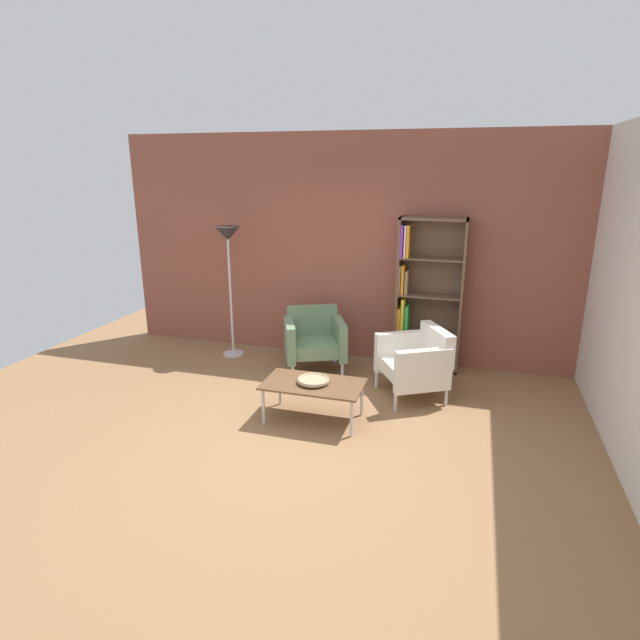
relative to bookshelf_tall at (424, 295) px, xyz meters
name	(u,v)px	position (x,y,z in m)	size (l,w,h in m)	color
ground_plane	(292,441)	(-0.95, -2.25, -0.95)	(8.32, 8.32, 0.00)	olive
brick_back_panel	(354,249)	(-0.95, 0.21, 0.50)	(6.40, 0.12, 2.90)	brown
bookshelf_tall	(424,295)	(0.00, 0.00, 0.00)	(0.80, 0.30, 1.90)	brown
coffee_table_low	(313,386)	(-0.88, -1.78, -0.58)	(1.00, 0.56, 0.40)	brown
decorative_bowl	(313,380)	(-0.88, -1.78, -0.51)	(0.32, 0.32, 0.05)	tan
armchair_spare_guest	(314,338)	(-1.27, -0.49, -0.53)	(0.91, 0.88, 0.78)	slate
armchair_corner_red	(417,361)	(0.05, -0.91, -0.53)	(0.91, 0.93, 0.78)	white
floor_lamp_torchiere	(228,249)	(-2.49, -0.28, 0.50)	(0.32, 0.32, 1.74)	silver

